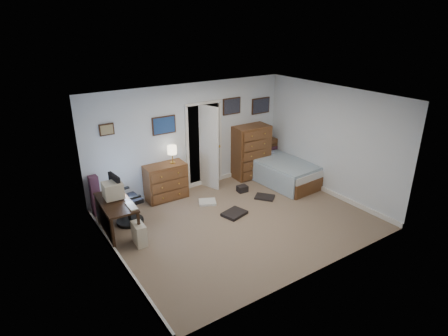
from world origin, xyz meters
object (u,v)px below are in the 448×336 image
at_px(computer_desk, 112,210).
at_px(low_dresser, 166,182).
at_px(office_chair, 125,204).
at_px(tall_dresser, 251,151).
at_px(bed, 281,171).

bearing_deg(computer_desk, low_dresser, 32.87).
height_order(office_chair, tall_dresser, tall_dresser).
bearing_deg(computer_desk, bed, 4.08).
distance_m(computer_desk, tall_dresser, 3.96).
bearing_deg(low_dresser, office_chair, -151.29).
height_order(computer_desk, office_chair, office_chair).
distance_m(computer_desk, low_dresser, 1.73).
bearing_deg(office_chair, computer_desk, -148.14).
distance_m(computer_desk, bed, 4.27).
distance_m(low_dresser, tall_dresser, 2.39).
xyz_separation_m(computer_desk, office_chair, (0.34, 0.26, -0.09)).
relative_size(computer_desk, low_dresser, 1.30).
bearing_deg(low_dresser, bed, -14.46).
height_order(tall_dresser, bed, tall_dresser).
relative_size(office_chair, tall_dresser, 0.82).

